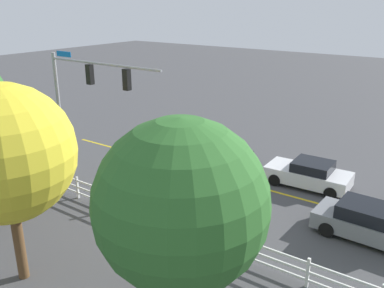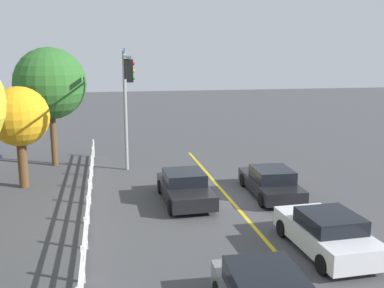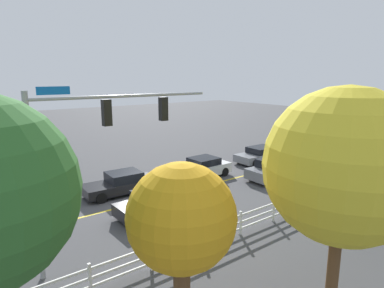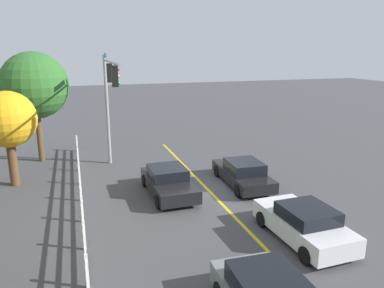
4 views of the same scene
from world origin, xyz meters
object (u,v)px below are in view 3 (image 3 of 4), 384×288
car_1 (157,203)px  tree_2 (343,166)px  tree_4 (181,219)px  car_2 (276,169)px  car_3 (122,183)px  car_4 (260,155)px  car_0 (202,168)px

car_1 → tree_2: 10.37m
tree_4 → tree_2: bearing=155.4°
car_2 → car_3: (10.16, -3.92, -0.07)m
car_2 → tree_4: (13.84, 7.78, 2.83)m
car_4 → tree_4: tree_4 is taller
car_1 → car_2: car_2 is taller
car_2 → car_3: 10.89m
tree_2 → tree_4: tree_2 is taller
car_4 → tree_4: size_ratio=0.88×
car_0 → car_2: size_ratio=0.92×
car_4 → tree_2: (12.18, 13.60, 4.06)m
car_4 → tree_2: size_ratio=0.64×
car_1 → car_4: bearing=16.4°
car_2 → car_1: bearing=-176.8°
car_0 → tree_2: tree_2 is taller
car_0 → car_1: car_0 is taller
car_4 → tree_4: bearing=36.0°
car_0 → car_2: (-3.99, 3.55, 0.03)m
car_1 → car_3: 4.14m
car_1 → car_2: size_ratio=0.93×
car_1 → car_4: size_ratio=1.00×
car_1 → car_2: (-10.09, -0.22, 0.07)m
car_1 → car_3: car_3 is taller
car_3 → tree_4: tree_4 is taller
car_4 → tree_2: bearing=48.9°
car_0 → car_2: 5.34m
car_2 → tree_2: size_ratio=0.68×
car_2 → car_3: car_2 is taller
car_4 → tree_4: (16.46, 11.64, 2.90)m
car_0 → car_2: bearing=136.4°
car_0 → car_3: (6.17, -0.37, -0.04)m
car_4 → car_0: bearing=3.4°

